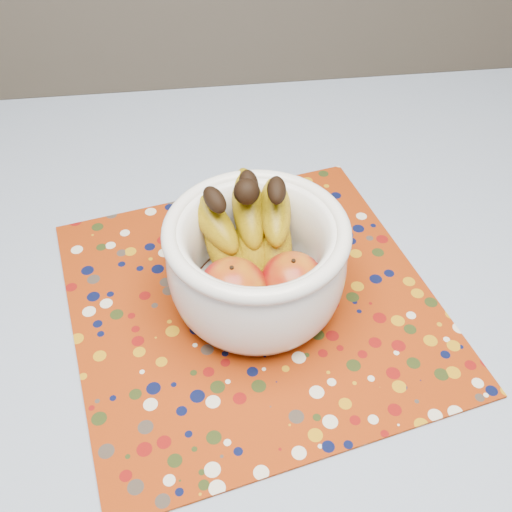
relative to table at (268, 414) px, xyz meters
name	(u,v)px	position (x,y,z in m)	size (l,w,h in m)	color
table	(268,414)	(0.00, 0.00, 0.00)	(1.20, 1.20, 0.75)	brown
tablecloth	(269,378)	(0.00, 0.00, 0.08)	(1.32, 1.32, 0.01)	#6274A3
placemat	(253,302)	(-0.01, 0.11, 0.09)	(0.45, 0.45, 0.00)	maroon
fruit_bowl	(253,254)	(0.00, 0.12, 0.17)	(0.23, 0.23, 0.17)	white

